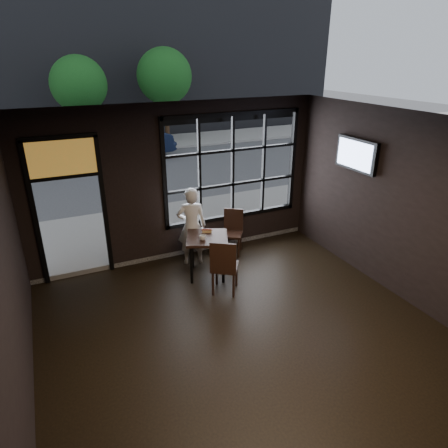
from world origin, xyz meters
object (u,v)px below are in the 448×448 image
cafe_table (207,256)px  navy_car (115,140)px  chair_near (225,265)px  man (192,226)px

cafe_table → navy_car: navy_car is taller
chair_near → navy_car: navy_car is taller
chair_near → navy_car: (0.04, 10.40, 0.33)m
cafe_table → man: 0.73m
man → navy_car: navy_car is taller
man → cafe_table: bearing=114.4°
chair_near → man: size_ratio=0.65×
cafe_table → chair_near: bearing=-61.6°
navy_car → chair_near: bearing=168.8°
cafe_table → man: bearing=120.2°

